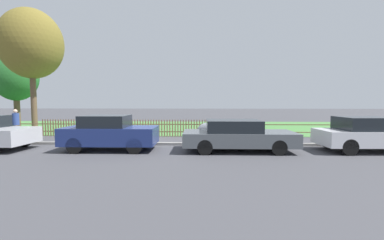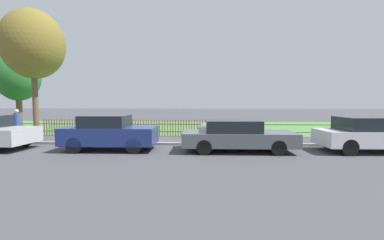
% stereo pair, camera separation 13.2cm
% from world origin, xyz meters
% --- Properties ---
extents(ground_plane, '(120.00, 120.00, 0.00)m').
position_xyz_m(ground_plane, '(0.00, 0.00, 0.00)').
color(ground_plane, '#424247').
extents(kerb_stone, '(40.43, 0.20, 0.12)m').
position_xyz_m(kerb_stone, '(0.00, 0.10, 0.06)').
color(kerb_stone, gray).
rests_on(kerb_stone, ground).
extents(grass_strip, '(40.43, 10.92, 0.01)m').
position_xyz_m(grass_strip, '(0.00, 8.47, 0.01)').
color(grass_strip, '#477F3D').
rests_on(grass_strip, ground).
extents(park_fence, '(40.43, 0.05, 0.98)m').
position_xyz_m(park_fence, '(-0.00, 3.02, 0.49)').
color(park_fence, olive).
rests_on(park_fence, ground).
extents(parked_car_navy_estate, '(3.78, 1.72, 1.45)m').
position_xyz_m(parked_car_navy_estate, '(-0.65, -1.20, 0.73)').
color(parked_car_navy_estate, navy).
rests_on(parked_car_navy_estate, ground).
extents(parked_car_red_compact, '(4.48, 1.89, 1.27)m').
position_xyz_m(parked_car_red_compact, '(4.59, -1.17, 0.65)').
color(parked_car_red_compact, '#51565B').
rests_on(parked_car_red_compact, ground).
extents(parked_car_white_van, '(3.86, 1.84, 1.40)m').
position_xyz_m(parked_car_white_van, '(9.77, -1.11, 0.71)').
color(parked_car_white_van, silver).
rests_on(parked_car_white_van, ground).
extents(covered_motorcycle, '(1.96, 0.82, 1.05)m').
position_xyz_m(covered_motorcycle, '(3.89, 0.94, 0.64)').
color(covered_motorcycle, black).
rests_on(covered_motorcycle, ground).
extents(tree_nearest_kerb, '(3.30, 3.30, 5.87)m').
position_xyz_m(tree_nearest_kerb, '(-11.54, 8.30, 3.94)').
color(tree_nearest_kerb, brown).
rests_on(tree_nearest_kerb, ground).
extents(tree_behind_motorcycle, '(3.84, 3.84, 7.90)m').
position_xyz_m(tree_behind_motorcycle, '(-7.75, 4.70, 5.67)').
color(tree_behind_motorcycle, brown).
rests_on(tree_behind_motorcycle, ground).
extents(pedestrian_near_fence, '(0.45, 0.45, 1.61)m').
position_xyz_m(pedestrian_near_fence, '(-6.56, 1.40, 0.91)').
color(pedestrian_near_fence, '#7F6B51').
rests_on(pedestrian_near_fence, ground).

